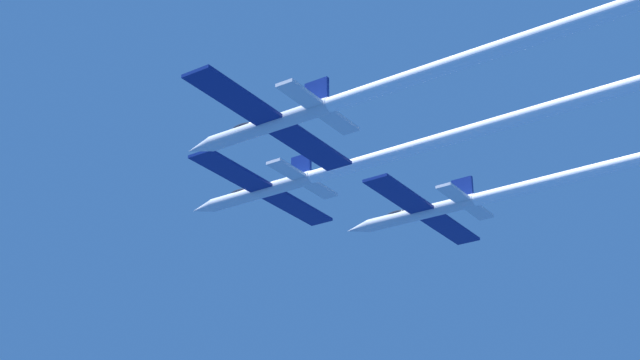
# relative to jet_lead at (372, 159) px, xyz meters

# --- Properties ---
(jet_lead) EXTENTS (17.07, 44.21, 2.83)m
(jet_lead) POSITION_rel_jet_lead_xyz_m (0.00, 0.00, 0.00)
(jet_lead) COLOR silver
(jet_left_wing) EXTENTS (17.07, 38.11, 2.83)m
(jet_left_wing) POSITION_rel_jet_lead_xyz_m (-10.42, -6.10, -0.82)
(jet_left_wing) COLOR silver
(jet_right_wing) EXTENTS (17.07, 37.81, 2.83)m
(jet_right_wing) POSITION_rel_jet_lead_xyz_m (10.20, -6.99, -0.71)
(jet_right_wing) COLOR silver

